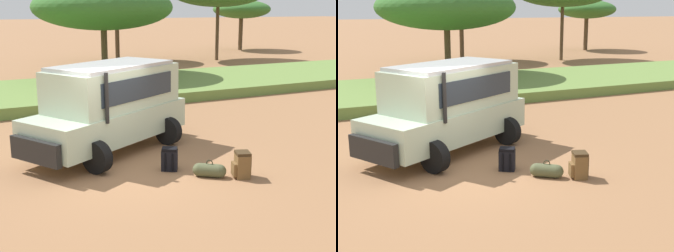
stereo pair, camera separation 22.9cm
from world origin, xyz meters
TOP-DOWN VIEW (x-y plane):
  - ground_plane at (0.00, 0.00)m, footprint 320.00×320.00m
  - grass_bank at (0.00, 10.41)m, footprint 120.00×7.00m
  - safari_vehicle at (0.25, 1.86)m, footprint 5.31×4.06m
  - backpack_beside_front_wheel at (0.99, -0.35)m, footprint 0.48×0.49m
  - backpack_cluster_center at (2.30, -1.56)m, footprint 0.49×0.48m
  - duffel_bag_low_black_case at (1.63, -1.20)m, footprint 0.70×0.62m
  - acacia_tree_left_mid at (4.00, 13.62)m, footprint 7.31×6.89m
  - acacia_tree_centre_back at (8.10, 22.99)m, footprint 6.71×6.21m
  - acacia_tree_far_right at (21.99, 27.26)m, footprint 5.23×5.65m

SIDE VIEW (x-z plane):
  - ground_plane at x=0.00m, z-range 0.00..0.00m
  - duffel_bag_low_black_case at x=1.63m, z-range -0.05..0.37m
  - grass_bank at x=0.00m, z-range 0.00..0.44m
  - backpack_beside_front_wheel at x=0.99m, z-range -0.01..0.57m
  - backpack_cluster_center at x=2.30m, z-range -0.01..0.63m
  - safari_vehicle at x=0.25m, z-range 0.07..2.51m
  - acacia_tree_far_right at x=21.99m, z-range 1.44..6.06m
  - acacia_tree_left_mid at x=4.00m, z-range 1.38..6.49m
  - acacia_tree_centre_back at x=8.10m, z-range 1.69..6.81m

